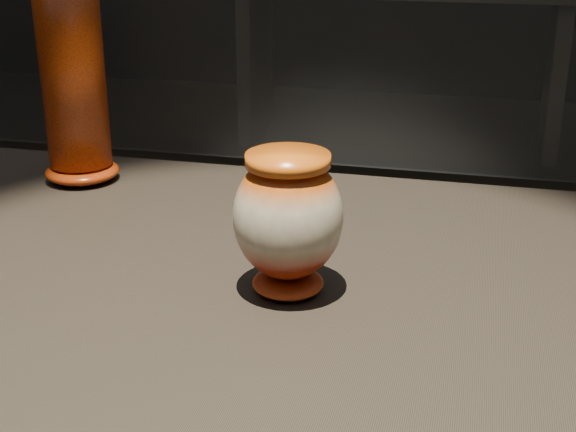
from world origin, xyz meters
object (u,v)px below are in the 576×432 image
display_plinth (179,430)px  back_shelf (401,34)px  tall_vase (72,69)px  main_vase (288,218)px

display_plinth → back_shelf: bearing=91.3°
back_shelf → tall_vase: bearing=-92.9°
main_vase → back_shelf: size_ratio=0.09×
main_vase → back_shelf: main_vase is taller
display_plinth → tall_vase: 0.59m
tall_vase → back_shelf: (0.18, 3.41, -0.45)m
display_plinth → tall_vase: bearing=134.1°
display_plinth → tall_vase: (-0.26, 0.26, 0.46)m
display_plinth → tall_vase: tall_vase is taller
main_vase → back_shelf: 3.76m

